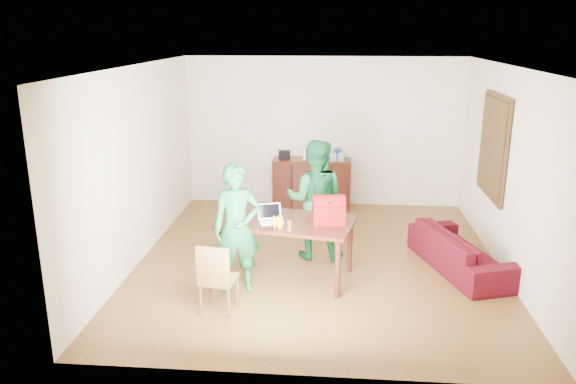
# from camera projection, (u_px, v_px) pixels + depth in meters

# --- Properties ---
(room) EXTENTS (5.20, 5.70, 2.90)m
(room) POSITION_uv_depth(u_px,v_px,m) (320.00, 169.00, 7.70)
(room) COLOR #4B2E12
(room) RESTS_ON ground
(table) EXTENTS (1.84, 1.27, 0.79)m
(table) POSITION_uv_depth(u_px,v_px,m) (287.00, 228.00, 7.25)
(table) COLOR black
(table) RESTS_ON ground
(chair) EXTENTS (0.44, 0.42, 0.86)m
(chair) POSITION_uv_depth(u_px,v_px,m) (219.00, 292.00, 6.46)
(chair) COLOR brown
(chair) RESTS_ON ground
(person_near) EXTENTS (0.67, 0.52, 1.62)m
(person_near) POSITION_uv_depth(u_px,v_px,m) (237.00, 228.00, 6.87)
(person_near) COLOR #16632C
(person_near) RESTS_ON ground
(person_far) EXTENTS (0.88, 0.71, 1.71)m
(person_far) POSITION_uv_depth(u_px,v_px,m) (315.00, 200.00, 7.88)
(person_far) COLOR #13562B
(person_far) RESTS_ON ground
(laptop) EXTENTS (0.35, 0.29, 0.21)m
(laptop) POSITION_uv_depth(u_px,v_px,m) (271.00, 219.00, 7.14)
(laptop) COLOR white
(laptop) RESTS_ON table
(bananas) EXTENTS (0.18, 0.12, 0.06)m
(bananas) POSITION_uv_depth(u_px,v_px,m) (278.00, 226.00, 6.92)
(bananas) COLOR gold
(bananas) RESTS_ON table
(bottle) EXTENTS (0.07, 0.07, 0.16)m
(bottle) POSITION_uv_depth(u_px,v_px,m) (290.00, 225.00, 6.82)
(bottle) COLOR #573513
(bottle) RESTS_ON table
(red_bag) EXTENTS (0.43, 0.28, 0.30)m
(red_bag) POSITION_uv_depth(u_px,v_px,m) (329.00, 212.00, 7.06)
(red_bag) COLOR maroon
(red_bag) RESTS_ON table
(sofa) EXTENTS (1.25, 1.97, 0.54)m
(sofa) POSITION_uv_depth(u_px,v_px,m) (461.00, 251.00, 7.61)
(sofa) COLOR #41080A
(sofa) RESTS_ON ground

